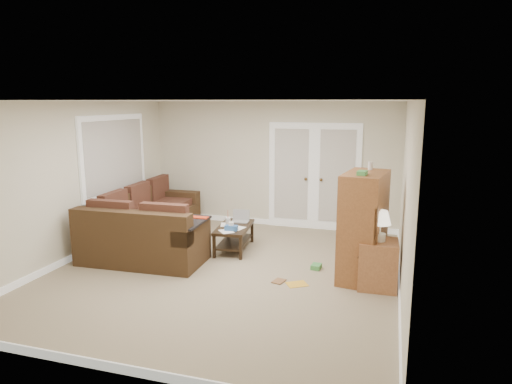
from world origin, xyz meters
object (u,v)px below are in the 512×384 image
(sectional_sofa, at_px, (148,228))
(coffee_table, at_px, (235,236))
(tv_armoire, at_px, (363,226))
(side_cabinet, at_px, (378,260))

(sectional_sofa, bearing_deg, coffee_table, 10.30)
(sectional_sofa, relative_size, tv_armoire, 1.79)
(side_cabinet, bearing_deg, tv_armoire, 127.73)
(tv_armoire, distance_m, side_cabinet, 0.53)
(side_cabinet, bearing_deg, sectional_sofa, 168.58)
(sectional_sofa, height_order, tv_armoire, tv_armoire)
(sectional_sofa, height_order, side_cabinet, side_cabinet)
(tv_armoire, bearing_deg, side_cabinet, -41.98)
(sectional_sofa, xyz_separation_m, tv_armoire, (3.64, -0.37, 0.42))
(coffee_table, relative_size, side_cabinet, 1.00)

